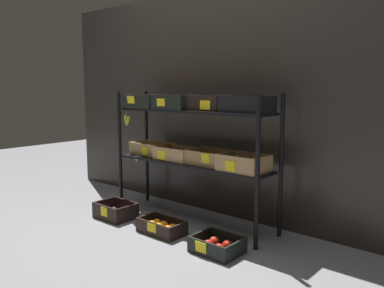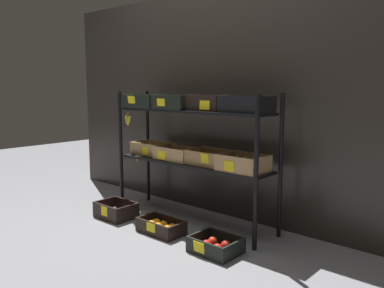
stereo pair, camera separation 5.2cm
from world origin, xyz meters
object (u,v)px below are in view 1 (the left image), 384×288
crate_ground_plum (116,212)px  crate_ground_orange (162,227)px  crate_ground_apple_red (217,246)px  display_rack (191,135)px

crate_ground_plum → crate_ground_orange: size_ratio=0.90×
crate_ground_apple_red → crate_ground_orange: bearing=179.5°
crate_ground_orange → crate_ground_apple_red: size_ratio=1.14×
display_rack → crate_ground_plum: (-0.53, -0.37, -0.67)m
crate_ground_plum → crate_ground_orange: bearing=0.3°
crate_ground_orange → crate_ground_apple_red: same height
crate_ground_plum → display_rack: bearing=34.9°
display_rack → crate_ground_plum: size_ratio=4.82×
display_rack → crate_ground_apple_red: (0.55, -0.37, -0.67)m
crate_ground_orange → crate_ground_apple_red: 0.53m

